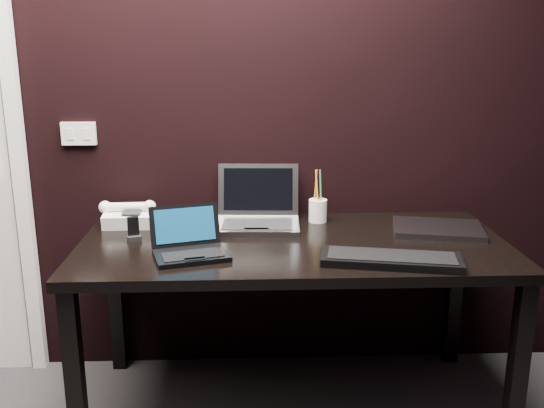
{
  "coord_description": "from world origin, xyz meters",
  "views": [
    {
      "loc": [
        0.12,
        -0.89,
        1.51
      ],
      "look_at": [
        0.21,
        1.35,
        0.91
      ],
      "focal_mm": 40.0,
      "sensor_mm": 36.0,
      "label": 1
    }
  ],
  "objects_px": {
    "netbook": "(190,246)",
    "pen_cup": "(318,210)",
    "mobile_phone": "(134,231)",
    "silver_laptop": "(257,215)",
    "desk": "(293,259)",
    "ext_keyboard": "(391,259)",
    "closed_laptop": "(438,229)",
    "desk_phone": "(128,215)"
  },
  "relations": [
    {
      "from": "desk",
      "to": "desk_phone",
      "type": "xyz_separation_m",
      "value": [
        -0.7,
        0.25,
        0.12
      ]
    },
    {
      "from": "ext_keyboard",
      "to": "mobile_phone",
      "type": "bearing_deg",
      "value": 162.45
    },
    {
      "from": "desk_phone",
      "to": "mobile_phone",
      "type": "relative_size",
      "value": 2.62
    },
    {
      "from": "pen_cup",
      "to": "desk",
      "type": "bearing_deg",
      "value": -115.43
    },
    {
      "from": "ext_keyboard",
      "to": "desk_phone",
      "type": "height_order",
      "value": "desk_phone"
    },
    {
      "from": "desk",
      "to": "silver_laptop",
      "type": "distance_m",
      "value": 0.29
    },
    {
      "from": "closed_laptop",
      "to": "mobile_phone",
      "type": "height_order",
      "value": "mobile_phone"
    },
    {
      "from": "netbook",
      "to": "ext_keyboard",
      "type": "relative_size",
      "value": 0.61
    },
    {
      "from": "closed_laptop",
      "to": "pen_cup",
      "type": "relative_size",
      "value": 1.74
    },
    {
      "from": "closed_laptop",
      "to": "desk_phone",
      "type": "height_order",
      "value": "desk_phone"
    },
    {
      "from": "netbook",
      "to": "mobile_phone",
      "type": "bearing_deg",
      "value": 141.52
    },
    {
      "from": "desk_phone",
      "to": "mobile_phone",
      "type": "xyz_separation_m",
      "value": [
        0.06,
        -0.21,
        -0.01
      ]
    },
    {
      "from": "mobile_phone",
      "to": "ext_keyboard",
      "type": "bearing_deg",
      "value": -17.55
    },
    {
      "from": "closed_laptop",
      "to": "desk_phone",
      "type": "bearing_deg",
      "value": 173.44
    },
    {
      "from": "desk_phone",
      "to": "pen_cup",
      "type": "bearing_deg",
      "value": 1.36
    },
    {
      "from": "desk",
      "to": "closed_laptop",
      "type": "xyz_separation_m",
      "value": [
        0.61,
        0.1,
        0.09
      ]
    },
    {
      "from": "mobile_phone",
      "to": "pen_cup",
      "type": "height_order",
      "value": "pen_cup"
    },
    {
      "from": "silver_laptop",
      "to": "desk_phone",
      "type": "bearing_deg",
      "value": 176.55
    },
    {
      "from": "ext_keyboard",
      "to": "pen_cup",
      "type": "distance_m",
      "value": 0.57
    },
    {
      "from": "silver_laptop",
      "to": "mobile_phone",
      "type": "relative_size",
      "value": 3.97
    },
    {
      "from": "netbook",
      "to": "pen_cup",
      "type": "height_order",
      "value": "pen_cup"
    },
    {
      "from": "closed_laptop",
      "to": "desk_phone",
      "type": "xyz_separation_m",
      "value": [
        -1.31,
        0.15,
        0.03
      ]
    },
    {
      "from": "desk",
      "to": "mobile_phone",
      "type": "distance_m",
      "value": 0.65
    },
    {
      "from": "desk_phone",
      "to": "mobile_phone",
      "type": "distance_m",
      "value": 0.22
    },
    {
      "from": "desk",
      "to": "mobile_phone",
      "type": "bearing_deg",
      "value": 176.19
    },
    {
      "from": "silver_laptop",
      "to": "desk",
      "type": "bearing_deg",
      "value": -57.28
    },
    {
      "from": "pen_cup",
      "to": "mobile_phone",
      "type": "bearing_deg",
      "value": -163.5
    },
    {
      "from": "netbook",
      "to": "silver_laptop",
      "type": "bearing_deg",
      "value": 54.65
    },
    {
      "from": "silver_laptop",
      "to": "mobile_phone",
      "type": "height_order",
      "value": "silver_laptop"
    },
    {
      "from": "ext_keyboard",
      "to": "pen_cup",
      "type": "height_order",
      "value": "pen_cup"
    },
    {
      "from": "desk_phone",
      "to": "desk",
      "type": "bearing_deg",
      "value": -19.71
    },
    {
      "from": "ext_keyboard",
      "to": "pen_cup",
      "type": "relative_size",
      "value": 2.22
    },
    {
      "from": "netbook",
      "to": "mobile_phone",
      "type": "relative_size",
      "value": 3.41
    },
    {
      "from": "desk",
      "to": "pen_cup",
      "type": "xyz_separation_m",
      "value": [
        0.13,
        0.27,
        0.13
      ]
    },
    {
      "from": "mobile_phone",
      "to": "pen_cup",
      "type": "distance_m",
      "value": 0.8
    },
    {
      "from": "ext_keyboard",
      "to": "closed_laptop",
      "type": "relative_size",
      "value": 1.28
    },
    {
      "from": "mobile_phone",
      "to": "silver_laptop",
      "type": "bearing_deg",
      "value": 19.18
    },
    {
      "from": "desk",
      "to": "silver_laptop",
      "type": "height_order",
      "value": "silver_laptop"
    },
    {
      "from": "desk",
      "to": "silver_laptop",
      "type": "relative_size",
      "value": 4.58
    },
    {
      "from": "silver_laptop",
      "to": "desk_phone",
      "type": "xyz_separation_m",
      "value": [
        -0.56,
        0.03,
        -0.0
      ]
    },
    {
      "from": "netbook",
      "to": "closed_laptop",
      "type": "bearing_deg",
      "value": 13.76
    },
    {
      "from": "closed_laptop",
      "to": "netbook",
      "type": "bearing_deg",
      "value": -166.24
    }
  ]
}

